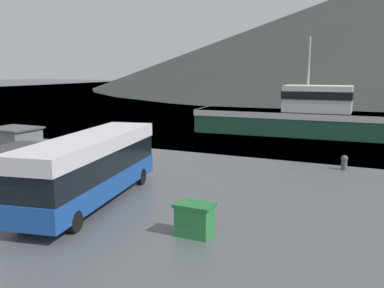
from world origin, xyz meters
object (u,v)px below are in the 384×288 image
object	(u,v)px
fishing_boat	(300,116)
dock_kiosk	(15,146)
tour_bus	(91,165)
storage_bin	(195,219)
delivery_van	(20,165)

from	to	relation	value
fishing_boat	dock_kiosk	size ratio (longest dim) A/B	6.54
fishing_boat	dock_kiosk	world-z (taller)	fishing_boat
dock_kiosk	tour_bus	bearing A→B (deg)	-24.37
tour_bus	storage_bin	bearing A→B (deg)	-26.35
delivery_van	storage_bin	world-z (taller)	delivery_van
tour_bus	delivery_van	bearing A→B (deg)	163.68
tour_bus	storage_bin	distance (m)	6.73
tour_bus	delivery_van	size ratio (longest dim) A/B	1.97
tour_bus	dock_kiosk	bearing A→B (deg)	144.42
delivery_van	storage_bin	xyz separation A→B (m)	(11.67, -2.20, -0.59)
tour_bus	dock_kiosk	size ratio (longest dim) A/B	3.55
delivery_van	fishing_boat	distance (m)	27.92
tour_bus	dock_kiosk	xyz separation A→B (m)	(-10.25, 4.64, -0.58)
delivery_van	dock_kiosk	xyz separation A→B (m)	(-4.97, 4.17, 0.03)
delivery_van	storage_bin	bearing A→B (deg)	-18.20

